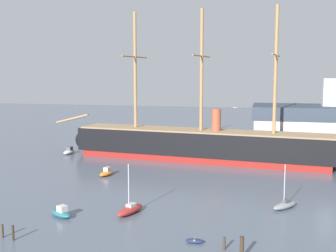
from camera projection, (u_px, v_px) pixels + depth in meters
name	position (u px, v px, depth m)	size (l,w,h in m)	color
tall_ship	(201.00, 144.00, 93.29)	(66.41, 16.74, 31.98)	maroon
motorboat_foreground_left	(61.00, 213.00, 57.12)	(4.02, 3.19, 1.57)	#236670
dinghy_foreground_right	(195.00, 241.00, 48.42)	(2.07, 0.92, 0.49)	#1E284C
sailboat_near_centre	(130.00, 209.00, 58.42)	(3.13, 5.51, 6.87)	#B22D28
sailboat_mid_right	(285.00, 205.00, 60.61)	(4.11, 4.72, 6.30)	gray
motorboat_alongside_bow	(107.00, 173.00, 79.94)	(2.45, 3.99, 1.56)	orange
motorboat_far_left	(69.00, 151.00, 101.20)	(2.09, 4.11, 1.66)	silver
motorboat_distant_centre	(216.00, 150.00, 102.25)	(2.85, 4.60, 1.80)	#1E284C
mooring_piling_nearest	(13.00, 233.00, 49.10)	(0.28, 0.28, 1.77)	#382B1E
mooring_piling_left_pair	(2.00, 231.00, 49.95)	(0.29, 0.29, 1.58)	#423323
mooring_piling_right_pair	(242.00, 248.00, 44.26)	(0.43, 0.43, 2.33)	#382B1E
mooring_piling_midwater	(224.00, 243.00, 46.47)	(0.31, 0.31, 1.43)	#423323
seagull_in_flight	(235.00, 108.00, 55.15)	(0.86, 0.98, 0.13)	silver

